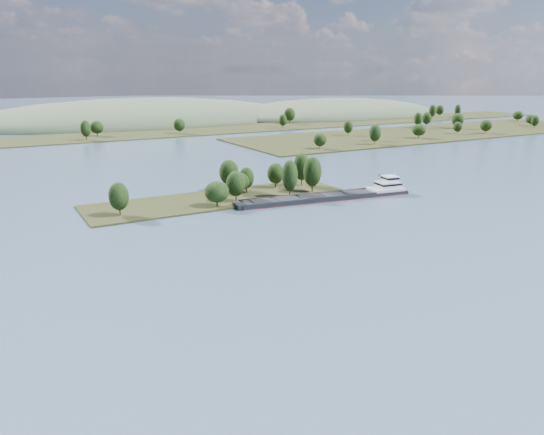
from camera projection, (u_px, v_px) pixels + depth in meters
ground at (305, 244)px, 149.78m from camera, size 1800.00×1800.00×0.00m
tree_island at (238, 187)px, 201.97m from camera, size 100.00×31.10×15.42m
right_bank at (433, 132)px, 409.29m from camera, size 320.00×90.00×14.57m
back_shoreline at (109, 136)px, 388.59m from camera, size 900.00×60.00×15.25m
hill_east at (334, 116)px, 566.11m from camera, size 260.00×140.00×36.00m
hill_west at (141, 122)px, 497.49m from camera, size 320.00×160.00×44.00m
cargo_barge at (336, 195)px, 202.31m from camera, size 71.07×17.60×9.54m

